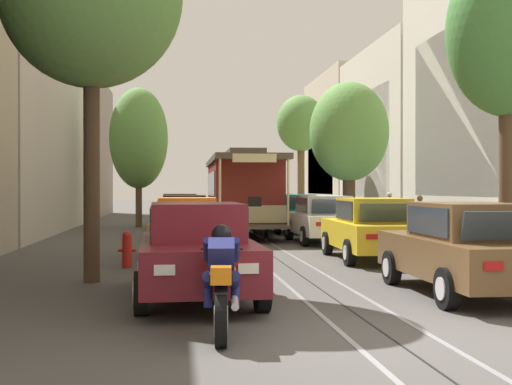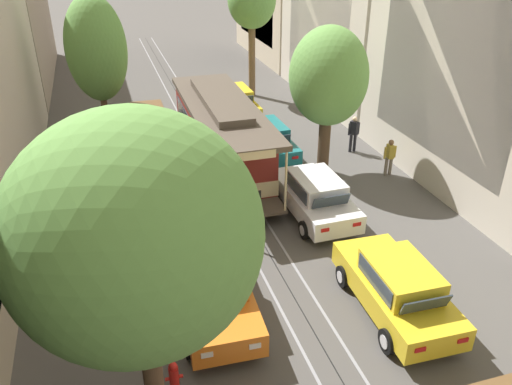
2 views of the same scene
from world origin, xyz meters
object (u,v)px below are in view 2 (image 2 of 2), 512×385
at_px(parked_car_yellow_second_right, 396,287).
at_px(fire_hydrant, 174,377).
at_px(parked_car_teal_fourth_right, 265,140).
at_px(parked_car_yellow_fifth_right, 234,102).
at_px(street_tree_kerb_left_second, 96,49).
at_px(cable_car_trolley, 221,136).
at_px(street_tree_kerb_right_second, 328,78).
at_px(pedestrian_on_left_pavement, 390,155).
at_px(parked_car_brown_fourth_left, 149,124).
at_px(parked_car_black_mid_left, 175,184).
at_px(pedestrian_on_right_pavement, 354,132).
at_px(parked_car_white_mid_right, 314,196).
at_px(parked_car_orange_second_left, 214,289).
at_px(street_tree_kerb_left_near, 136,243).
at_px(street_tree_kerb_right_mid, 252,2).

height_order(parked_car_yellow_second_right, fire_hydrant, parked_car_yellow_second_right).
height_order(parked_car_teal_fourth_right, parked_car_yellow_fifth_right, same).
xyz_separation_m(parked_car_yellow_second_right, parked_car_yellow_fifth_right, (-0.07, 16.38, 0.00)).
bearing_deg(street_tree_kerb_left_second, cable_car_trolley, -52.43).
bearing_deg(parked_car_yellow_fifth_right, parked_car_teal_fourth_right, -90.80).
height_order(parked_car_yellow_fifth_right, street_tree_kerb_right_second, street_tree_kerb_right_second).
bearing_deg(pedestrian_on_left_pavement, parked_car_brown_fourth_left, 142.52).
height_order(parked_car_black_mid_left, pedestrian_on_right_pavement, pedestrian_on_right_pavement).
relative_size(parked_car_white_mid_right, cable_car_trolley, 0.48).
bearing_deg(pedestrian_on_right_pavement, street_tree_kerb_left_second, 153.53).
bearing_deg(cable_car_trolley, parked_car_brown_fourth_left, 117.64).
relative_size(parked_car_brown_fourth_left, cable_car_trolley, 0.48).
bearing_deg(fire_hydrant, parked_car_yellow_fifth_right, 70.80).
height_order(parked_car_orange_second_left, cable_car_trolley, cable_car_trolley).
relative_size(street_tree_kerb_left_near, fire_hydrant, 8.89).
relative_size(parked_car_orange_second_left, pedestrian_on_left_pavement, 2.83).
height_order(parked_car_yellow_second_right, pedestrian_on_left_pavement, parked_car_yellow_second_right).
bearing_deg(parked_car_teal_fourth_right, parked_car_brown_fourth_left, 142.76).
height_order(parked_car_yellow_second_right, street_tree_kerb_right_second, street_tree_kerb_right_second).
distance_m(parked_car_orange_second_left, parked_car_yellow_second_right, 4.83).
xyz_separation_m(parked_car_yellow_fifth_right, pedestrian_on_right_pavement, (3.89, -6.23, 0.15)).
xyz_separation_m(parked_car_brown_fourth_left, parked_car_yellow_fifth_right, (4.72, 2.03, 0.00)).
xyz_separation_m(pedestrian_on_left_pavement, pedestrian_on_right_pavement, (-0.31, 2.63, 0.07)).
height_order(street_tree_kerb_right_mid, cable_car_trolley, street_tree_kerb_right_mid).
bearing_deg(fire_hydrant, pedestrian_on_right_pavement, 48.16).
height_order(parked_car_black_mid_left, street_tree_kerb_right_second, street_tree_kerb_right_second).
bearing_deg(street_tree_kerb_left_second, parked_car_yellow_second_right, -66.41).
xyz_separation_m(parked_car_teal_fourth_right, fire_hydrant, (-5.95, -11.75, -0.38)).
height_order(cable_car_trolley, pedestrian_on_right_pavement, cable_car_trolley).
xyz_separation_m(parked_car_teal_fourth_right, cable_car_trolley, (-2.23, -1.08, 0.86)).
bearing_deg(street_tree_kerb_left_near, parked_car_white_mid_right, 52.97).
bearing_deg(parked_car_yellow_fifth_right, fire_hydrant, -109.20).
bearing_deg(parked_car_black_mid_left, cable_car_trolley, 42.09).
xyz_separation_m(parked_car_black_mid_left, cable_car_trolley, (2.27, 2.05, 0.86)).
xyz_separation_m(parked_car_brown_fourth_left, parked_car_teal_fourth_right, (4.64, -3.53, 0.00)).
xyz_separation_m(parked_car_teal_fourth_right, parked_car_yellow_fifth_right, (0.08, 5.56, 0.00)).
bearing_deg(cable_car_trolley, street_tree_kerb_right_mid, 66.64).
distance_m(street_tree_kerb_right_second, fire_hydrant, 12.87).
bearing_deg(fire_hydrant, street_tree_kerb_left_second, 92.21).
relative_size(street_tree_kerb_right_second, pedestrian_on_right_pavement, 3.56).
distance_m(street_tree_kerb_left_near, street_tree_kerb_right_second, 14.62).
bearing_deg(cable_car_trolley, parked_car_orange_second_left, -105.11).
bearing_deg(street_tree_kerb_right_second, parked_car_white_mid_right, -118.42).
bearing_deg(street_tree_kerb_right_second, parked_car_brown_fourth_left, 138.80).
xyz_separation_m(street_tree_kerb_left_near, street_tree_kerb_right_second, (8.30, 11.94, -1.59)).
height_order(parked_car_orange_second_left, street_tree_kerb_right_mid, street_tree_kerb_right_mid).
relative_size(parked_car_yellow_fifth_right, pedestrian_on_right_pavement, 2.62).
xyz_separation_m(parked_car_brown_fourth_left, street_tree_kerb_right_second, (6.49, -5.68, 3.19)).
bearing_deg(parked_car_orange_second_left, fire_hydrant, -122.58).
bearing_deg(parked_car_brown_fourth_left, parked_car_teal_fourth_right, -37.24).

